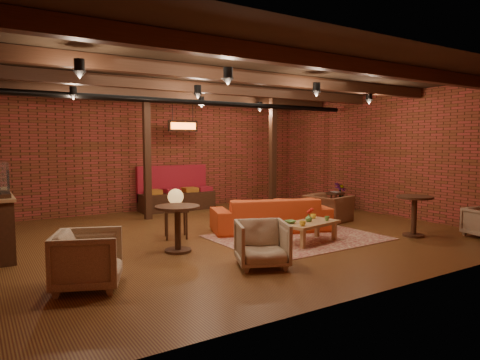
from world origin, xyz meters
TOP-DOWN VIEW (x-y plane):
  - floor at (0.00, 0.00)m, footprint 10.00×10.00m
  - ceiling at (0.00, 0.00)m, footprint 10.00×8.00m
  - wall_back at (0.00, 4.00)m, footprint 10.00×0.02m
  - wall_front at (0.00, -4.00)m, footprint 10.00×0.02m
  - wall_right at (5.00, 0.00)m, footprint 0.02×8.00m
  - ceiling_beams at (0.00, 0.00)m, footprint 9.80×6.40m
  - ceiling_pipe at (0.00, 1.60)m, footprint 9.60×0.12m
  - post_left at (-0.60, 2.60)m, footprint 0.16×0.16m
  - post_right at (2.80, 2.00)m, footprint 0.16×0.16m
  - banquette at (0.60, 3.55)m, footprint 2.10×0.70m
  - service_sign at (0.60, 3.10)m, footprint 0.86×0.06m
  - ceiling_spotlights at (0.00, 0.00)m, footprint 6.40×4.40m
  - rug at (1.20, -1.01)m, footprint 3.23×2.49m
  - sofa at (1.14, -0.18)m, footprint 2.68×1.73m
  - coffee_table at (1.11, -1.47)m, footprint 1.26×0.79m
  - side_table_lamp at (-0.87, 0.28)m, footprint 0.60×0.60m
  - round_table_left at (-1.28, -0.75)m, footprint 0.78×0.78m
  - armchair_a at (-3.05, -1.86)m, footprint 1.01×1.04m
  - armchair_b at (-0.56, -2.27)m, footprint 0.98×0.95m
  - armchair_right at (3.02, 0.03)m, footprint 0.79×1.07m
  - side_table_book at (4.18, 1.04)m, footprint 0.56×0.56m
  - round_table_right at (3.29, -2.16)m, footprint 0.70×0.70m
  - plant_tall at (4.40, 1.00)m, footprint 1.67×1.67m

SIDE VIEW (x-z plane):
  - floor at x=0.00m, z-range 0.00..0.00m
  - rug at x=1.20m, z-range 0.00..0.01m
  - coffee_table at x=1.11m, z-range 0.03..0.68m
  - sofa at x=1.14m, z-range 0.00..0.73m
  - armchair_b at x=-0.56m, z-range 0.00..0.78m
  - armchair_a at x=-3.05m, z-range 0.00..0.84m
  - armchair_right at x=3.02m, z-range 0.00..0.85m
  - side_table_book at x=4.18m, z-range 0.21..0.76m
  - banquette at x=0.60m, z-range 0.00..1.00m
  - round_table_left at x=-1.28m, z-range 0.14..0.95m
  - round_table_right at x=3.29m, z-range 0.14..0.96m
  - side_table_lamp at x=-0.87m, z-range 0.26..1.25m
  - plant_tall at x=4.40m, z-range 0.00..2.36m
  - wall_back at x=0.00m, z-range 0.00..3.20m
  - wall_front at x=0.00m, z-range 0.00..3.20m
  - wall_right at x=5.00m, z-range 0.00..3.20m
  - post_left at x=-0.60m, z-range 0.00..3.20m
  - post_right at x=2.80m, z-range 0.00..3.20m
  - service_sign at x=0.60m, z-range 2.20..2.50m
  - ceiling_pipe at x=0.00m, z-range 2.79..2.91m
  - ceiling_spotlights at x=0.00m, z-range 2.72..3.00m
  - ceiling_beams at x=0.00m, z-range 2.97..3.19m
  - ceiling at x=0.00m, z-range 3.19..3.21m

